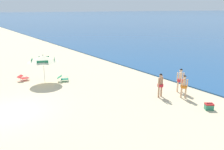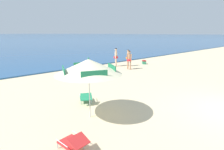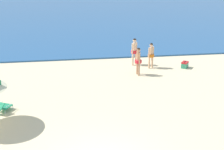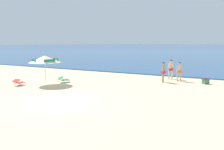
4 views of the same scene
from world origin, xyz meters
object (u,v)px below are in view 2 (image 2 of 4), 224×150
person_standing_near_shore (116,56)px  cooler_box (144,62)px  lounge_chair_under_umbrella (86,97)px  lounge_chair_beside_umbrella (73,142)px  beach_umbrella_striped_main (89,67)px  person_standing_beside (128,57)px  person_wading_in (129,59)px

person_standing_near_shore → cooler_box: (3.08, -1.05, -0.82)m
lounge_chair_under_umbrella → lounge_chair_beside_umbrella: 3.44m
beach_umbrella_striped_main → lounge_chair_beside_umbrella: (-1.49, -1.36, -1.73)m
lounge_chair_beside_umbrella → cooler_box: bearing=31.0°
beach_umbrella_striped_main → cooler_box: bearing=29.2°
lounge_chair_under_umbrella → person_standing_near_shore: (7.39, 5.95, 0.75)m
person_standing_near_shore → person_standing_beside: (0.92, -0.75, -0.08)m
beach_umbrella_striped_main → lounge_chair_beside_umbrella: size_ratio=3.64×
person_standing_beside → cooler_box: 2.30m
cooler_box → lounge_chair_beside_umbrella: bearing=-149.0°
beach_umbrella_striped_main → person_wading_in: 9.61m
person_standing_beside → lounge_chair_beside_umbrella: bearing=-143.1°
person_standing_near_shore → person_wading_in: bearing=-94.5°
beach_umbrella_striped_main → lounge_chair_under_umbrella: 2.28m
lounge_chair_under_umbrella → person_wading_in: bearing=29.1°
lounge_chair_under_umbrella → lounge_chair_beside_umbrella: size_ratio=1.10×
person_standing_beside → person_wading_in: 1.57m
lounge_chair_under_umbrella → person_standing_beside: 9.82m
beach_umbrella_striped_main → cooler_box: beach_umbrella_striped_main is taller
beach_umbrella_striped_main → lounge_chair_beside_umbrella: 2.66m
person_wading_in → cooler_box: size_ratio=2.78×
lounge_chair_beside_umbrella → person_standing_near_shore: 12.89m
lounge_chair_beside_umbrella → person_wading_in: bearing=35.5°
beach_umbrella_striped_main → lounge_chair_under_umbrella: (0.67, 1.32, -1.73)m
lounge_chair_beside_umbrella → person_standing_beside: size_ratio=0.58×
person_standing_beside → person_wading_in: person_wading_in is taller
person_wading_in → lounge_chair_beside_umbrella: bearing=-144.5°
lounge_chair_beside_umbrella → person_standing_near_shore: bearing=42.1°
person_standing_beside → person_wading_in: size_ratio=0.97×
cooler_box → person_standing_beside: bearing=172.2°
lounge_chair_under_umbrella → person_standing_near_shore: size_ratio=0.58×
person_standing_near_shore → cooler_box: person_standing_near_shore is taller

